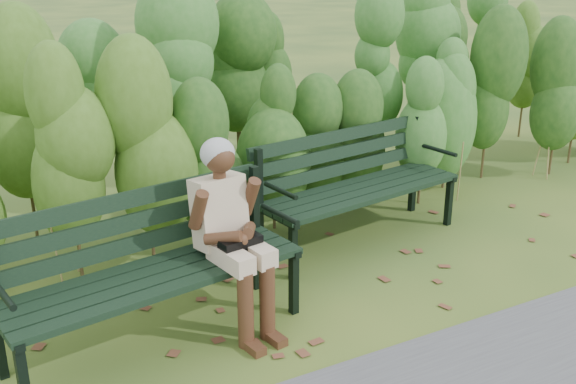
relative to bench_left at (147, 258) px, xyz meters
name	(u,v)px	position (x,y,z in m)	size (l,w,h in m)	color
ground	(309,293)	(1.28, 0.01, -0.61)	(80.00, 80.00, 0.00)	#2D4A1E
hedge_band	(214,95)	(1.28, 1.87, 0.65)	(11.04, 1.67, 2.42)	#47381E
leaf_litter	(328,310)	(1.28, -0.28, -0.61)	(6.04, 2.21, 0.01)	brown
bench_left	(147,258)	(0.00, 0.00, 0.00)	(2.15, 1.00, 1.03)	black
bench_right	(353,178)	(2.20, 0.79, -0.01)	(2.10, 0.96, 1.01)	black
seated_woman	(230,223)	(0.57, -0.12, 0.18)	(0.54, 0.79, 1.38)	#BCB089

